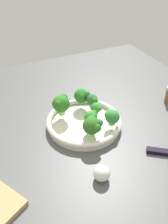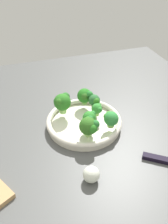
% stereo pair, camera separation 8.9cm
% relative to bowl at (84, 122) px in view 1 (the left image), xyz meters
% --- Properties ---
extents(ground_plane, '(1.30, 1.30, 0.03)m').
position_rel_bowl_xyz_m(ground_plane, '(0.02, -0.02, -0.03)').
color(ground_plane, '#4F5050').
extents(bowl, '(0.28, 0.28, 0.04)m').
position_rel_bowl_xyz_m(bowl, '(0.00, 0.00, 0.00)').
color(bowl, silver).
rests_on(bowl, ground_plane).
extents(broccoli_floret_0, '(0.05, 0.04, 0.06)m').
position_rel_bowl_xyz_m(broccoli_floret_0, '(-0.05, 0.06, 0.05)').
color(broccoli_floret_0, '#90BE61').
rests_on(broccoli_floret_0, bowl).
extents(broccoli_floret_1, '(0.07, 0.07, 0.08)m').
position_rel_bowl_xyz_m(broccoli_floret_1, '(-0.06, -0.07, 0.06)').
color(broccoli_floret_1, '#9DD574').
rests_on(broccoli_floret_1, bowl).
extents(broccoli_floret_2, '(0.05, 0.05, 0.06)m').
position_rel_bowl_xyz_m(broccoli_floret_2, '(0.05, 0.00, 0.06)').
color(broccoli_floret_2, '#86B857').
rests_on(broccoli_floret_2, bowl).
extents(broccoli_floret_3, '(0.07, 0.07, 0.07)m').
position_rel_bowl_xyz_m(broccoli_floret_3, '(0.10, -0.01, 0.06)').
color(broccoli_floret_3, '#90CB64').
rests_on(broccoli_floret_3, bowl).
extents(broccoli_floret_4, '(0.06, 0.05, 0.06)m').
position_rel_bowl_xyz_m(broccoli_floret_4, '(0.07, 0.08, 0.05)').
color(broccoli_floret_4, '#8AC45E').
rests_on(broccoli_floret_4, bowl).
extents(broccoli_floret_5, '(0.06, 0.06, 0.07)m').
position_rel_bowl_xyz_m(broccoli_floret_5, '(-0.09, 0.04, 0.06)').
color(broccoli_floret_5, '#79B650').
rests_on(broccoli_floret_5, bowl).
extents(broccoli_floret_6, '(0.05, 0.04, 0.05)m').
position_rel_bowl_xyz_m(broccoli_floret_6, '(-0.00, 0.05, 0.05)').
color(broccoli_floret_6, '#90C15B').
rests_on(broccoli_floret_6, bowl).
extents(garlic_bulb, '(0.05, 0.05, 0.05)m').
position_rel_bowl_xyz_m(garlic_bulb, '(0.25, -0.06, 0.01)').
color(garlic_bulb, silver).
rests_on(garlic_bulb, ground_plane).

